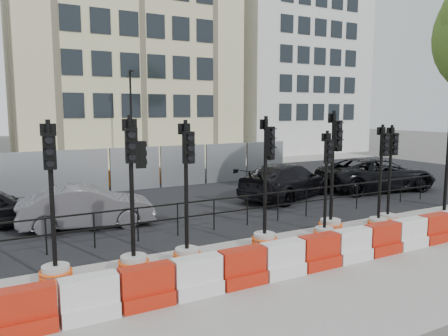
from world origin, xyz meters
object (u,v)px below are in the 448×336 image
traffic_signal_d (265,218)px  traffic_signal_a (55,252)px  car_c (287,181)px  traffic_signal_h (388,206)px

traffic_signal_d → traffic_signal_a: bearing=159.3°
car_c → traffic_signal_h: bearing=160.0°
traffic_signal_d → car_c: bearing=28.8°
traffic_signal_d → traffic_signal_h: traffic_signal_d is taller
traffic_signal_h → traffic_signal_a: bearing=-170.7°
traffic_signal_h → car_c: size_ratio=0.59×
traffic_signal_a → traffic_signal_d: size_ratio=0.99×
traffic_signal_a → traffic_signal_h: traffic_signal_a is taller
traffic_signal_a → traffic_signal_h: (9.98, -0.11, -0.06)m
traffic_signal_d → traffic_signal_h: (4.72, 0.00, -0.18)m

